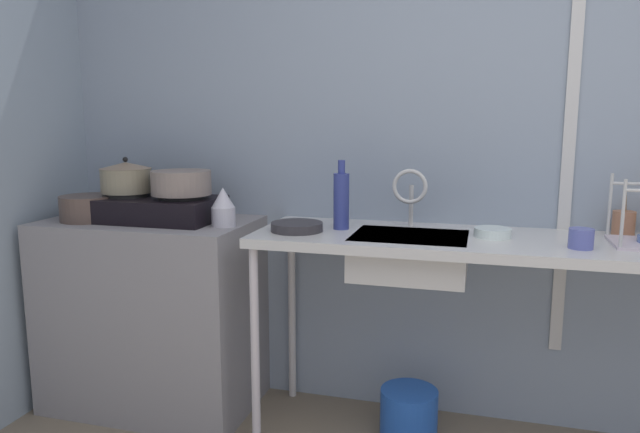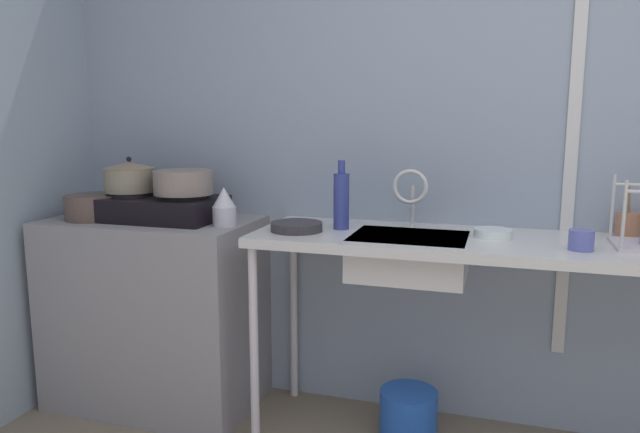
% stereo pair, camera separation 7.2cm
% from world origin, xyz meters
% --- Properties ---
extents(wall_back, '(5.29, 0.10, 2.41)m').
position_xyz_m(wall_back, '(0.00, 1.81, 1.21)').
color(wall_back, '#8897A8').
rests_on(wall_back, ground).
extents(wall_metal_strip, '(0.05, 0.01, 1.93)m').
position_xyz_m(wall_metal_strip, '(0.09, 1.75, 1.33)').
color(wall_metal_strip, silver).
extents(counter_concrete, '(0.96, 0.56, 0.90)m').
position_xyz_m(counter_concrete, '(-1.72, 1.48, 0.45)').
color(counter_concrete, gray).
rests_on(counter_concrete, ground).
extents(counter_sink, '(1.75, 0.56, 0.90)m').
position_xyz_m(counter_sink, '(-0.27, 1.48, 0.83)').
color(counter_sink, silver).
rests_on(counter_sink, ground).
extents(stove, '(0.59, 0.35, 0.12)m').
position_xyz_m(stove, '(-1.69, 1.48, 0.95)').
color(stove, black).
rests_on(stove, counter_concrete).
extents(pot_on_left_burner, '(0.23, 0.23, 0.16)m').
position_xyz_m(pot_on_left_burner, '(-1.83, 1.48, 1.09)').
color(pot_on_left_burner, gray).
rests_on(pot_on_left_burner, stove).
extents(pot_on_right_burner, '(0.27, 0.27, 0.11)m').
position_xyz_m(pot_on_right_burner, '(-1.54, 1.48, 1.07)').
color(pot_on_right_burner, gray).
rests_on(pot_on_right_burner, stove).
extents(pot_beside_stove, '(0.25, 0.25, 0.11)m').
position_xyz_m(pot_beside_stove, '(-1.98, 1.40, 0.95)').
color(pot_beside_stove, brown).
rests_on(pot_beside_stove, counter_concrete).
extents(percolator, '(0.10, 0.10, 0.17)m').
position_xyz_m(percolator, '(-1.32, 1.43, 0.98)').
color(percolator, silver).
rests_on(percolator, counter_concrete).
extents(sink_basin, '(0.45, 0.35, 0.17)m').
position_xyz_m(sink_basin, '(-0.51, 1.45, 0.81)').
color(sink_basin, silver).
rests_on(sink_basin, counter_sink).
extents(faucet, '(0.15, 0.08, 0.25)m').
position_xyz_m(faucet, '(-0.54, 1.60, 1.06)').
color(faucet, silver).
rests_on(faucet, counter_sink).
extents(frying_pan, '(0.22, 0.22, 0.04)m').
position_xyz_m(frying_pan, '(-0.98, 1.41, 0.91)').
color(frying_pan, '#302E31').
rests_on(frying_pan, counter_sink).
extents(cup_by_rack, '(0.09, 0.09, 0.07)m').
position_xyz_m(cup_by_rack, '(0.11, 1.37, 0.93)').
color(cup_by_rack, '#5760AE').
rests_on(cup_by_rack, counter_sink).
extents(small_bowl_on_drainboard, '(0.14, 0.14, 0.04)m').
position_xyz_m(small_bowl_on_drainboard, '(-0.20, 1.50, 0.91)').
color(small_bowl_on_drainboard, white).
rests_on(small_bowl_on_drainboard, counter_sink).
extents(bottle_by_sink, '(0.07, 0.07, 0.29)m').
position_xyz_m(bottle_by_sink, '(-0.81, 1.51, 1.02)').
color(bottle_by_sink, navy).
rests_on(bottle_by_sink, counter_sink).
extents(utensil_jar, '(0.09, 0.09, 0.21)m').
position_xyz_m(utensil_jar, '(0.31, 1.70, 0.95)').
color(utensil_jar, '#A46D4F').
rests_on(utensil_jar, counter_sink).
extents(bucket_on_floor, '(0.24, 0.24, 0.23)m').
position_xyz_m(bucket_on_floor, '(-0.50, 1.47, 0.11)').
color(bucket_on_floor, '#2052B4').
rests_on(bucket_on_floor, ground).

